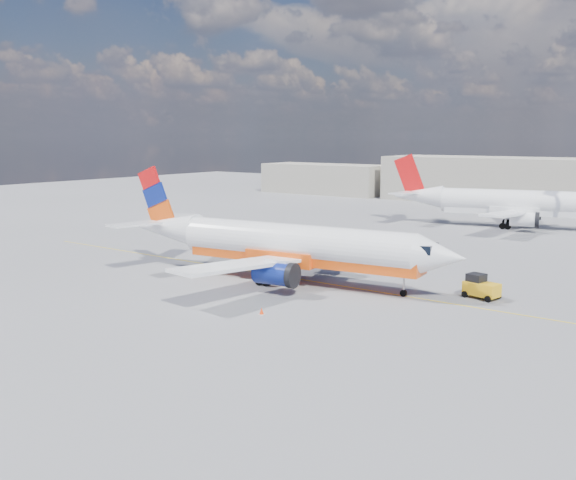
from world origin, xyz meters
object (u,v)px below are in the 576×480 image
Objects in this scene: main_jet at (286,245)px; gse_tug at (481,287)px; traffic_cone at (262,311)px; second_jet at (515,204)px.

main_jet is 11.19× the size of gse_tug.
gse_tug is at bearing 52.09° from traffic_cone.
second_jet reaches higher than gse_tug.
traffic_cone is (-10.11, -12.99, -0.60)m from gse_tug.
gse_tug reaches higher than traffic_cone.
main_jet is 43.06m from second_jet.
gse_tug is (9.63, -38.61, -2.29)m from second_jet.
gse_tug is at bearing -89.48° from second_jet.
second_jet reaches higher than traffic_cone.
second_jet is at bearing 89.47° from traffic_cone.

